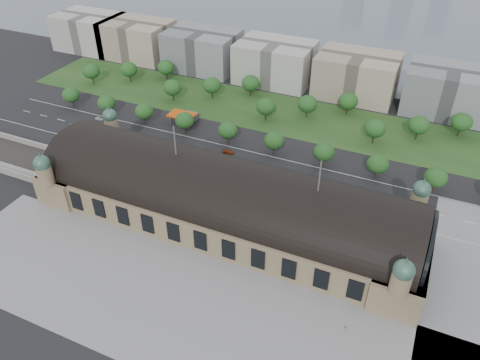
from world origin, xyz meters
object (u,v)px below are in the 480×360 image
at_px(traffic_car_3, 228,152).
at_px(parked_car_4, 162,161).
at_px(traffic_car_1, 99,119).
at_px(bus_mid, 303,194).
at_px(traffic_car_5, 376,194).
at_px(parked_car_6, 173,169).
at_px(petrol_station, 187,116).
at_px(traffic_car_2, 137,145).
at_px(parked_car_0, 116,149).
at_px(parked_car_3, 149,164).
at_px(bus_west, 202,167).
at_px(parked_car_2, 138,160).
at_px(bus_east, 278,180).
at_px(parked_car_1, 114,149).
at_px(traffic_car_0, 74,125).
at_px(traffic_car_6, 419,212).
at_px(traffic_car_4, 238,164).
at_px(parked_car_5, 165,162).
at_px(pedestrian_0, 345,328).

xyz_separation_m(traffic_car_3, parked_car_4, (-24.71, -19.91, -0.08)).
xyz_separation_m(traffic_car_1, bus_mid, (120.35, -19.65, 0.96)).
bearing_deg(traffic_car_5, parked_car_6, 95.76).
relative_size(petrol_station, traffic_car_2, 2.78).
relative_size(parked_car_0, parked_car_3, 1.13).
xyz_separation_m(bus_west, bus_mid, (47.55, 0.00, -0.04)).
bearing_deg(parked_car_6, bus_west, 86.61).
relative_size(petrol_station, parked_car_2, 2.60).
xyz_separation_m(parked_car_6, bus_mid, (59.77, 5.02, 1.01)).
bearing_deg(bus_east, parked_car_1, 91.24).
bearing_deg(traffic_car_0, parked_car_1, 80.43).
bearing_deg(bus_west, traffic_car_0, 83.02).
bearing_deg(parked_car_4, traffic_car_6, 61.85).
relative_size(traffic_car_2, traffic_car_4, 1.32).
distance_m(parked_car_1, parked_car_3, 22.99).
bearing_deg(parked_car_2, parked_car_6, 69.13).
relative_size(parked_car_1, parked_car_5, 0.99).
distance_m(traffic_car_1, parked_car_3, 54.79).
distance_m(parked_car_0, parked_car_2, 15.55).
xyz_separation_m(parked_car_4, parked_car_5, (1.49, 0.00, -0.04)).
distance_m(traffic_car_2, pedestrian_0, 134.78).
bearing_deg(traffic_car_0, parked_car_6, 86.65).
relative_size(petrol_station, parked_car_5, 2.81).
height_order(parked_car_4, parked_car_5, parked_car_4).
bearing_deg(parked_car_3, parked_car_5, 87.53).
height_order(traffic_car_2, parked_car_6, traffic_car_2).
height_order(traffic_car_4, traffic_car_5, traffic_car_5).
bearing_deg(pedestrian_0, traffic_car_2, 176.09).
bearing_deg(parked_car_0, parked_car_4, 55.54).
height_order(traffic_car_3, parked_car_4, traffic_car_3).
bearing_deg(petrol_station, traffic_car_6, -13.50).
bearing_deg(traffic_car_3, parked_car_0, 107.35).
relative_size(traffic_car_0, traffic_car_5, 0.93).
bearing_deg(parked_car_0, traffic_car_1, -163.09).
bearing_deg(traffic_car_2, traffic_car_1, -108.75).
xyz_separation_m(traffic_car_6, parked_car_0, (-138.88, -10.88, 0.10)).
bearing_deg(bus_west, parked_car_1, 91.50).
relative_size(traffic_car_6, parked_car_3, 1.16).
bearing_deg(parked_car_3, bus_mid, 57.75).
relative_size(traffic_car_2, traffic_car_5, 1.01).
bearing_deg(traffic_car_4, traffic_car_1, -93.97).
relative_size(parked_car_0, parked_car_5, 0.93).
bearing_deg(parked_car_2, bus_mid, 70.48).
bearing_deg(traffic_car_5, parked_car_1, 91.05).
bearing_deg(parked_car_6, traffic_car_3, 117.95).
bearing_deg(traffic_car_0, bus_east, 96.12).
height_order(petrol_station, bus_east, petrol_station).
bearing_deg(petrol_station, traffic_car_1, -156.81).
bearing_deg(parked_car_1, parked_car_3, 42.05).
bearing_deg(parked_car_6, traffic_car_6, 71.78).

